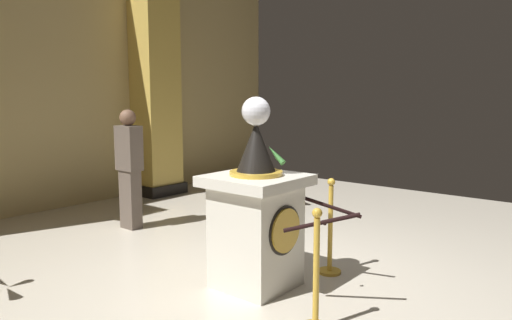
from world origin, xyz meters
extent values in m
plane|color=beige|center=(0.00, 0.00, 0.00)|extent=(10.61, 10.61, 0.00)
cube|color=tan|center=(0.00, 4.51, 2.07)|extent=(10.61, 0.16, 4.13)
cube|color=silver|center=(-0.35, -0.17, 0.50)|extent=(0.68, 0.68, 1.00)
cube|color=silver|center=(-0.35, -0.17, 1.05)|extent=(0.85, 0.85, 0.10)
cylinder|color=gold|center=(-0.35, -0.53, 0.62)|extent=(0.41, 0.03, 0.41)
cylinder|color=black|center=(-0.35, -0.52, 0.62)|extent=(0.46, 0.01, 0.46)
cylinder|color=gold|center=(-0.35, -0.17, 1.12)|extent=(0.51, 0.51, 0.04)
cone|color=black|center=(-0.35, -0.17, 1.37)|extent=(0.37, 0.37, 0.47)
cylinder|color=gold|center=(-0.35, -0.17, 1.60)|extent=(0.03, 0.03, 0.07)
sphere|color=silver|center=(-0.35, -0.17, 1.70)|extent=(0.27, 0.27, 0.27)
cylinder|color=gold|center=(-0.74, -1.11, 0.46)|extent=(0.05, 0.05, 0.91)
sphere|color=gold|center=(-0.74, -1.11, 0.95)|extent=(0.08, 0.08, 0.08)
cylinder|color=gold|center=(0.40, -0.55, 0.01)|extent=(0.24, 0.24, 0.03)
cylinder|color=gold|center=(0.40, -0.55, 0.46)|extent=(0.05, 0.05, 0.93)
sphere|color=gold|center=(0.40, -0.55, 0.97)|extent=(0.08, 0.08, 0.08)
cylinder|color=black|center=(-0.46, -0.97, 0.79)|extent=(0.31, 0.59, 0.21)
cylinder|color=black|center=(0.11, -0.69, 0.79)|extent=(0.31, 0.59, 0.21)
sphere|color=black|center=(-0.17, -0.83, 0.70)|extent=(0.04, 0.04, 0.04)
cube|color=black|center=(1.92, 4.18, 0.10)|extent=(0.84, 0.84, 0.20)
cube|color=gold|center=(1.92, 4.18, 1.98)|extent=(0.73, 0.73, 3.97)
cylinder|color=#2D2823|center=(2.44, 1.89, 0.23)|extent=(0.51, 0.51, 0.46)
cylinder|color=brown|center=(2.44, 1.89, 0.60)|extent=(0.08, 0.08, 0.27)
cone|color=#387533|center=(2.64, 1.90, 0.89)|extent=(0.38, 0.12, 0.32)
cone|color=#387533|center=(2.46, 2.09, 0.89)|extent=(0.13, 0.39, 0.31)
cone|color=#387533|center=(2.24, 1.92, 0.89)|extent=(0.41, 0.18, 0.26)
cone|color=#387533|center=(2.42, 1.69, 0.89)|extent=(0.13, 0.37, 0.33)
cube|color=brown|center=(0.13, 2.50, 0.41)|extent=(0.18, 0.28, 0.82)
cube|color=brown|center=(0.13, 2.50, 1.13)|extent=(0.22, 0.36, 0.62)
sphere|color=brown|center=(0.13, 2.50, 1.55)|extent=(0.22, 0.22, 0.22)
camera|label=1|loc=(-3.81, -3.04, 1.84)|focal=33.64mm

